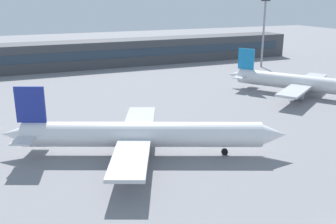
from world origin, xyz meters
name	(u,v)px	position (x,y,z in m)	size (l,w,h in m)	color
ground_plane	(189,124)	(0.00, 40.00, 0.00)	(400.00, 400.00, 0.00)	gray
terminal_building	(102,53)	(0.00, 110.35, 4.50)	(148.81, 12.13, 9.00)	#3F4247
airplane_near	(144,135)	(-13.15, 29.13, 3.36)	(42.20, 30.36, 11.03)	white
airplane_mid	(309,84)	(36.71, 47.66, 3.27)	(28.06, 37.81, 10.73)	silver
floodlight_tower_west	(264,27)	(51.18, 86.95, 13.73)	(3.20, 0.80, 23.50)	gray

